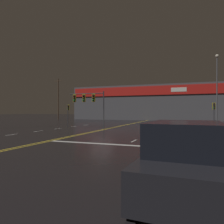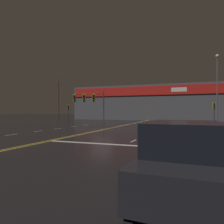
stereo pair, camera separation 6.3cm
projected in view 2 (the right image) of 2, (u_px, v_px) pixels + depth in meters
The scene contains 9 objects.
ground_plane at pixel (101, 130), 24.33m from camera, with size 200.00×200.00×0.00m, color black.
road_markings at pixel (104, 132), 22.06m from camera, with size 16.81×60.00×0.01m.
traffic_signal_median at pixel (88, 100), 27.15m from camera, with size 4.75×0.36×4.54m.
traffic_signal_corner_northwest at pixel (68, 109), 39.44m from camera, with size 0.42×0.36×3.27m.
traffic_signal_corner_northeast at pixel (214, 109), 30.76m from camera, with size 0.42×0.36×3.32m.
streetlight_far_right at pixel (217, 81), 36.39m from camera, with size 0.56×0.56×11.59m.
parked_car at pixel (183, 160), 5.37m from camera, with size 2.14×4.36×1.88m.
building_backdrop at pixel (152, 103), 53.69m from camera, with size 37.97×10.23×8.10m.
utility_pole_row at pixel (148, 95), 46.82m from camera, with size 45.26×0.26×11.43m.
Camera 2 is at (9.73, -22.32, 2.15)m, focal length 35.00 mm.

